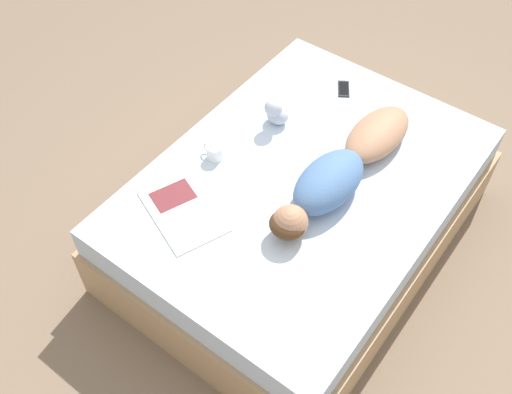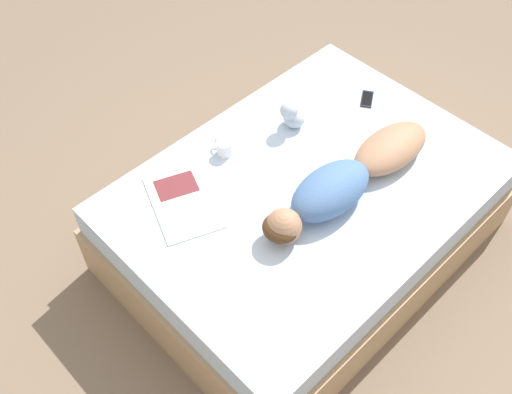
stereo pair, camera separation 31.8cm
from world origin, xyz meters
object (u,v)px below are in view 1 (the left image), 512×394
Objects in this scene: person at (342,170)px; coffee_mug at (215,152)px; open_magazine at (183,211)px; cell_phone at (344,89)px.

person is 9.36× the size of coffee_mug.
cell_phone is at bearing -75.12° from open_magazine.
person is 0.90m from open_magazine.
person is 7.32× the size of cell_phone.
coffee_mug is 0.78× the size of cell_phone.
coffee_mug reaches higher than cell_phone.
open_magazine is (0.56, 0.70, -0.09)m from person.
cell_phone is at bearing -106.30° from coffee_mug.
person reaches higher than open_magazine.
person is at bearing 87.29° from cell_phone.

